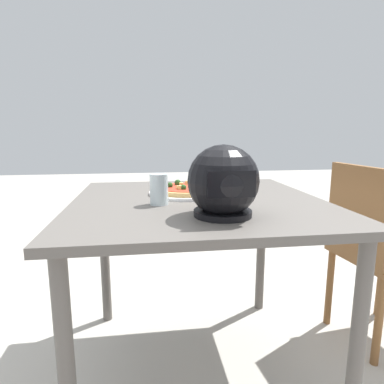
% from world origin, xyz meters
% --- Properties ---
extents(ground_plane, '(14.00, 14.00, 0.00)m').
position_xyz_m(ground_plane, '(0.00, 0.00, 0.00)').
color(ground_plane, '#B2ADA3').
extents(dining_table, '(1.02, 1.02, 0.78)m').
position_xyz_m(dining_table, '(0.00, 0.00, 0.69)').
color(dining_table, '#5B5651').
rests_on(dining_table, ground).
extents(pizza_plate, '(0.33, 0.33, 0.01)m').
position_xyz_m(pizza_plate, '(0.03, -0.12, 0.79)').
color(pizza_plate, white).
rests_on(pizza_plate, dining_table).
extents(pizza, '(0.29, 0.29, 0.04)m').
position_xyz_m(pizza, '(0.04, -0.12, 0.80)').
color(pizza, tan).
rests_on(pizza, pizza_plate).
extents(motorcycle_helmet, '(0.24, 0.24, 0.24)m').
position_xyz_m(motorcycle_helmet, '(-0.04, 0.27, 0.89)').
color(motorcycle_helmet, black).
rests_on(motorcycle_helmet, dining_table).
extents(drinking_glass, '(0.07, 0.07, 0.12)m').
position_xyz_m(drinking_glass, '(0.16, 0.07, 0.84)').
color(drinking_glass, silver).
rests_on(drinking_glass, dining_table).
extents(chair_side, '(0.44, 0.44, 0.90)m').
position_xyz_m(chair_side, '(-0.87, -0.08, 0.51)').
color(chair_side, brown).
rests_on(chair_side, ground).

